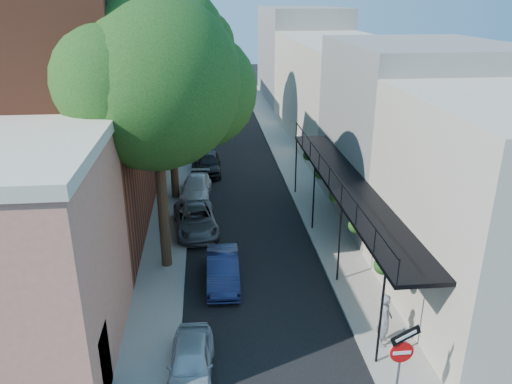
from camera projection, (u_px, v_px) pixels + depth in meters
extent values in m
cube|color=black|center=(230.00, 142.00, 40.79)|extent=(6.00, 64.00, 0.01)
cube|color=gray|center=(181.00, 142.00, 40.39)|extent=(2.00, 64.00, 0.12)
cube|color=gray|center=(278.00, 140.00, 41.14)|extent=(2.00, 64.00, 0.12)
cube|color=beige|center=(104.00, 363.00, 14.41)|extent=(0.10, 1.20, 2.20)
cube|color=brown|center=(28.00, 115.00, 22.84)|extent=(10.00, 12.00, 12.00)
cube|color=gray|center=(134.00, 69.00, 22.58)|extent=(0.06, 7.00, 4.00)
cube|color=gray|center=(102.00, 98.00, 34.60)|extent=(8.00, 12.00, 9.00)
cube|color=#BFB69D|center=(129.00, 65.00, 47.38)|extent=(8.00, 16.00, 10.00)
cube|color=tan|center=(145.00, 59.00, 60.71)|extent=(8.00, 12.00, 8.00)
cube|color=gray|center=(415.00, 131.00, 26.10)|extent=(8.00, 10.00, 9.00)
cube|color=#BFB69D|center=(340.00, 91.00, 40.17)|extent=(8.00, 20.00, 8.00)
cube|color=gray|center=(300.00, 54.00, 56.48)|extent=(8.00, 16.00, 10.00)
cube|color=black|center=(350.00, 186.00, 21.38)|extent=(2.00, 16.00, 0.15)
cube|color=black|center=(330.00, 167.00, 20.97)|extent=(0.05, 16.00, 0.05)
cylinder|color=black|center=(381.00, 317.00, 15.43)|extent=(0.08, 0.08, 3.40)
cylinder|color=black|center=(296.00, 165.00, 29.32)|extent=(0.08, 0.08, 3.40)
sphere|color=#173F12|center=(383.00, 266.00, 15.93)|extent=(0.60, 0.60, 0.60)
sphere|color=#173F12|center=(336.00, 196.00, 21.49)|extent=(0.60, 0.60, 0.60)
sphere|color=#173F12|center=(309.00, 155.00, 27.05)|extent=(0.60, 0.60, 0.60)
cylinder|color=#595B60|center=(398.00, 372.00, 13.70)|extent=(0.07, 0.07, 2.90)
cylinder|color=red|center=(402.00, 352.00, 13.41)|extent=(0.66, 0.04, 0.66)
cube|color=white|center=(402.00, 353.00, 13.38)|extent=(0.50, 0.02, 0.10)
cylinder|color=white|center=(401.00, 352.00, 13.42)|extent=(0.70, 0.02, 0.70)
cube|color=black|center=(406.00, 335.00, 13.20)|extent=(0.89, 0.15, 0.58)
cube|color=white|center=(406.00, 336.00, 13.17)|extent=(0.60, 0.10, 0.31)
cylinder|color=#382816|center=(162.00, 193.00, 20.63)|extent=(0.44, 0.44, 7.00)
sphere|color=#173F12|center=(154.00, 82.00, 18.98)|extent=(6.80, 6.80, 6.80)
sphere|color=#173F12|center=(199.00, 90.00, 20.27)|extent=(4.76, 4.76, 4.76)
cylinder|color=#382816|center=(173.00, 147.00, 28.17)|extent=(0.44, 0.44, 6.30)
sphere|color=#173F12|center=(168.00, 74.00, 26.69)|extent=(6.00, 6.00, 6.00)
sphere|color=#173F12|center=(197.00, 80.00, 27.85)|extent=(4.20, 4.20, 4.20)
cylinder|color=#382816|center=(179.00, 105.00, 36.31)|extent=(0.44, 0.44, 7.35)
sphere|color=#173F12|center=(175.00, 38.00, 34.58)|extent=(7.00, 7.00, 7.00)
sphere|color=#173F12|center=(201.00, 44.00, 35.90)|extent=(4.90, 4.90, 4.90)
imported|color=#AFBAC1|center=(191.00, 362.00, 15.34)|extent=(1.53, 3.48, 1.16)
imported|color=#151E44|center=(223.00, 270.00, 20.45)|extent=(1.37, 3.75, 1.23)
imported|color=#54565B|center=(196.00, 220.00, 25.02)|extent=(2.47, 4.61, 1.23)
imported|color=silver|center=(196.00, 188.00, 29.24)|extent=(1.96, 4.19, 1.18)
imported|color=black|center=(208.00, 163.00, 33.34)|extent=(1.66, 4.10, 1.40)
imported|color=gray|center=(197.00, 145.00, 37.36)|extent=(1.53, 4.16, 1.36)
imported|color=slate|center=(385.00, 320.00, 16.54)|extent=(0.63, 0.80, 1.91)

